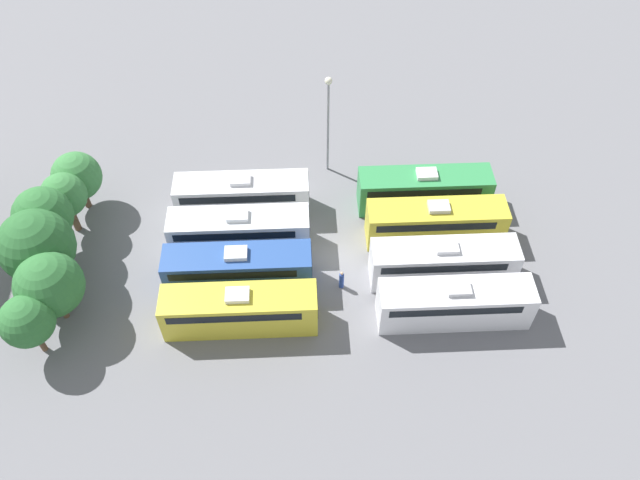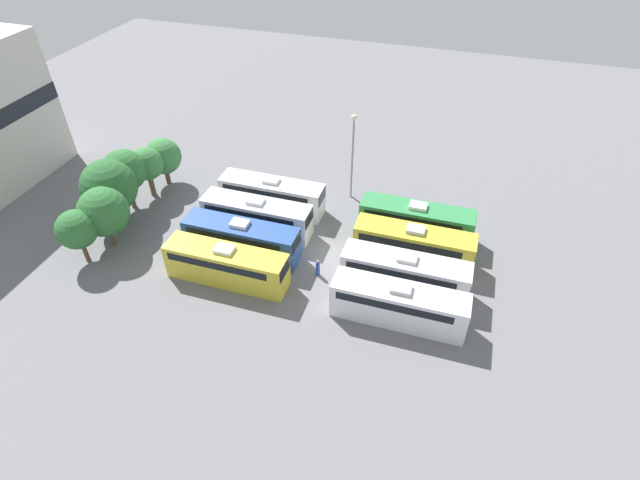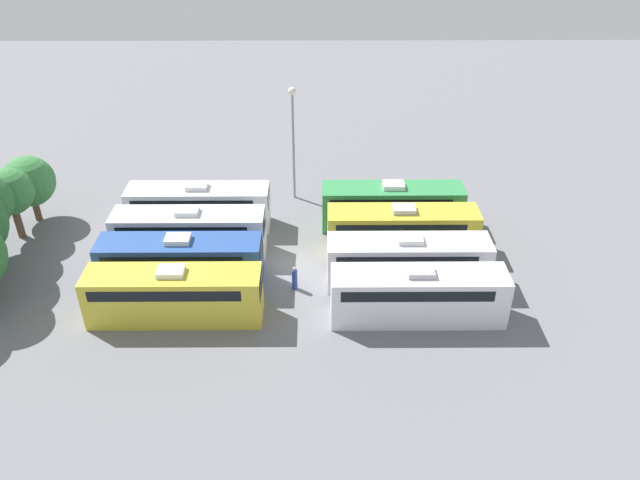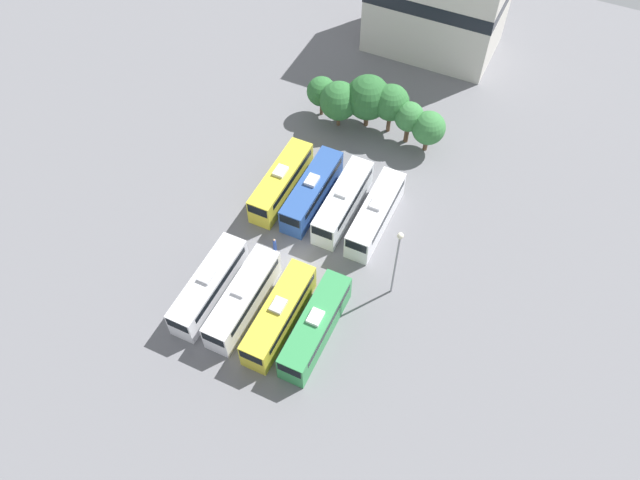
{
  "view_description": "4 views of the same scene",
  "coord_description": "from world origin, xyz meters",
  "px_view_note": "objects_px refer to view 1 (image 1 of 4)",
  "views": [
    {
      "loc": [
        -29.74,
        2.75,
        37.48
      ],
      "look_at": [
        -0.52,
        1.46,
        2.99
      ],
      "focal_mm": 35.0,
      "sensor_mm": 36.0,
      "label": 1
    },
    {
      "loc": [
        -33.12,
        -9.86,
        30.42
      ],
      "look_at": [
        0.3,
        0.68,
        1.54
      ],
      "focal_mm": 28.0,
      "sensor_mm": 36.0,
      "label": 2
    },
    {
      "loc": [
        -35.82,
        -1.47,
        24.81
      ],
      "look_at": [
        0.21,
        -1.71,
        2.03
      ],
      "focal_mm": 35.0,
      "sensor_mm": 36.0,
      "label": 3
    },
    {
      "loc": [
        17.73,
        -32.09,
        52.53
      ],
      "look_at": [
        1.77,
        1.7,
        2.0
      ],
      "focal_mm": 35.0,
      "sensor_mm": 36.0,
      "label": 4
    }
  ],
  "objects_px": {
    "bus_6": "(239,230)",
    "tree_2": "(37,246)",
    "bus_5": "(238,268)",
    "bus_4": "(239,309)",
    "bus_7": "(242,195)",
    "bus_2": "(435,222)",
    "light_pole": "(328,111)",
    "tree_3": "(43,216)",
    "bus_3": "(424,189)",
    "tree_0": "(27,321)",
    "tree_1": "(49,285)",
    "tree_5": "(77,176)",
    "bus_0": "(454,303)",
    "tree_4": "(64,195)",
    "worker_person": "(342,280)",
    "bus_1": "(443,261)"
  },
  "relations": [
    {
      "from": "worker_person",
      "to": "light_pole",
      "type": "height_order",
      "value": "light_pole"
    },
    {
      "from": "bus_7",
      "to": "tree_3",
      "type": "distance_m",
      "value": 14.72
    },
    {
      "from": "bus_7",
      "to": "tree_1",
      "type": "distance_m",
      "value": 15.87
    },
    {
      "from": "bus_0",
      "to": "bus_4",
      "type": "bearing_deg",
      "value": 89.52
    },
    {
      "from": "tree_4",
      "to": "bus_4",
      "type": "bearing_deg",
      "value": -125.49
    },
    {
      "from": "bus_4",
      "to": "bus_6",
      "type": "relative_size",
      "value": 1.0
    },
    {
      "from": "bus_7",
      "to": "bus_2",
      "type": "bearing_deg",
      "value": -103.32
    },
    {
      "from": "bus_4",
      "to": "bus_3",
      "type": "bearing_deg",
      "value": -52.61
    },
    {
      "from": "bus_5",
      "to": "worker_person",
      "type": "relative_size",
      "value": 6.25
    },
    {
      "from": "bus_5",
      "to": "tree_3",
      "type": "height_order",
      "value": "tree_3"
    },
    {
      "from": "bus_0",
      "to": "bus_7",
      "type": "height_order",
      "value": "same"
    },
    {
      "from": "bus_4",
      "to": "tree_2",
      "type": "distance_m",
      "value": 14.78
    },
    {
      "from": "bus_6",
      "to": "light_pole",
      "type": "relative_size",
      "value": 1.13
    },
    {
      "from": "tree_2",
      "to": "bus_0",
      "type": "bearing_deg",
      "value": -98.55
    },
    {
      "from": "tree_2",
      "to": "tree_5",
      "type": "height_order",
      "value": "tree_2"
    },
    {
      "from": "bus_5",
      "to": "bus_4",
      "type": "bearing_deg",
      "value": -175.94
    },
    {
      "from": "tree_0",
      "to": "tree_4",
      "type": "xyz_separation_m",
      "value": [
        11.05,
        -0.01,
        0.28
      ]
    },
    {
      "from": "bus_0",
      "to": "bus_2",
      "type": "bearing_deg",
      "value": 0.59
    },
    {
      "from": "bus_0",
      "to": "tree_4",
      "type": "relative_size",
      "value": 1.92
    },
    {
      "from": "bus_1",
      "to": "tree_4",
      "type": "xyz_separation_m",
      "value": [
        6.04,
        28.11,
        1.97
      ]
    },
    {
      "from": "bus_2",
      "to": "bus_4",
      "type": "bearing_deg",
      "value": 116.73
    },
    {
      "from": "tree_0",
      "to": "tree_5",
      "type": "distance_m",
      "value": 13.58
    },
    {
      "from": "bus_5",
      "to": "light_pole",
      "type": "height_order",
      "value": "light_pole"
    },
    {
      "from": "worker_person",
      "to": "bus_5",
      "type": "bearing_deg",
      "value": 84.86
    },
    {
      "from": "bus_4",
      "to": "tree_0",
      "type": "distance_m",
      "value": 13.61
    },
    {
      "from": "bus_3",
      "to": "tree_0",
      "type": "xyz_separation_m",
      "value": [
        -12.53,
        27.85,
        1.69
      ]
    },
    {
      "from": "tree_3",
      "to": "tree_5",
      "type": "distance_m",
      "value": 5.29
    },
    {
      "from": "tree_3",
      "to": "tree_4",
      "type": "relative_size",
      "value": 1.17
    },
    {
      "from": "bus_6",
      "to": "bus_2",
      "type": "bearing_deg",
      "value": -89.19
    },
    {
      "from": "bus_6",
      "to": "bus_7",
      "type": "relative_size",
      "value": 1.0
    },
    {
      "from": "bus_3",
      "to": "worker_person",
      "type": "height_order",
      "value": "bus_3"
    },
    {
      "from": "bus_3",
      "to": "tree_2",
      "type": "distance_m",
      "value": 29.31
    },
    {
      "from": "bus_4",
      "to": "worker_person",
      "type": "height_order",
      "value": "bus_4"
    },
    {
      "from": "bus_1",
      "to": "bus_2",
      "type": "distance_m",
      "value": 3.92
    },
    {
      "from": "light_pole",
      "to": "tree_4",
      "type": "relative_size",
      "value": 1.7
    },
    {
      "from": "bus_4",
      "to": "bus_2",
      "type": "bearing_deg",
      "value": -63.27
    },
    {
      "from": "bus_3",
      "to": "tree_1",
      "type": "bearing_deg",
      "value": 110.07
    },
    {
      "from": "bus_6",
      "to": "tree_2",
      "type": "distance_m",
      "value": 14.2
    },
    {
      "from": "bus_1",
      "to": "bus_7",
      "type": "height_order",
      "value": "same"
    },
    {
      "from": "bus_5",
      "to": "tree_1",
      "type": "bearing_deg",
      "value": 101.15
    },
    {
      "from": "tree_3",
      "to": "tree_0",
      "type": "bearing_deg",
      "value": -175.01
    },
    {
      "from": "light_pole",
      "to": "tree_1",
      "type": "xyz_separation_m",
      "value": [
        -14.48,
        19.43,
        -2.49
      ]
    },
    {
      "from": "bus_2",
      "to": "tree_5",
      "type": "height_order",
      "value": "tree_5"
    },
    {
      "from": "bus_7",
      "to": "tree_2",
      "type": "bearing_deg",
      "value": 116.3
    },
    {
      "from": "tree_1",
      "to": "bus_6",
      "type": "bearing_deg",
      "value": -63.68
    },
    {
      "from": "bus_2",
      "to": "bus_6",
      "type": "bearing_deg",
      "value": 90.81
    },
    {
      "from": "bus_2",
      "to": "bus_3",
      "type": "bearing_deg",
      "value": 5.49
    },
    {
      "from": "light_pole",
      "to": "tree_3",
      "type": "distance_m",
      "value": 22.84
    },
    {
      "from": "bus_1",
      "to": "bus_5",
      "type": "xyz_separation_m",
      "value": [
        0.08,
        14.95,
        0.0
      ]
    },
    {
      "from": "bus_3",
      "to": "tree_4",
      "type": "xyz_separation_m",
      "value": [
        -1.47,
        27.85,
        1.97
      ]
    }
  ]
}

